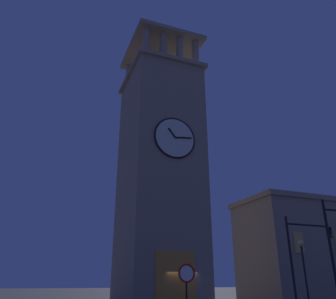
# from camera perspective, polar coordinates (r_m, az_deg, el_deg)

# --- Properties ---
(clocktower) EXTENTS (7.05, 8.22, 28.54)m
(clocktower) POSITION_cam_1_polar(r_m,az_deg,el_deg) (31.72, -1.45, -3.97)
(clocktower) COLOR gray
(clocktower) RESTS_ON ground_plane
(adjacent_wing_building) EXTENTS (19.62, 7.50, 9.74)m
(adjacent_wing_building) POSITION_cam_1_polar(r_m,az_deg,el_deg) (40.73, 25.76, -15.18)
(adjacent_wing_building) COLOR gray
(adjacent_wing_building) RESTS_ON ground_plane
(traffic_signal_mid) EXTENTS (3.84, 0.41, 5.96)m
(traffic_signal_mid) POSITION_cam_1_polar(r_m,az_deg,el_deg) (25.29, 22.06, -15.14)
(traffic_signal_mid) COLOR black
(traffic_signal_mid) RESTS_ON ground_plane
(street_lamp) EXTENTS (0.44, 0.44, 4.73)m
(street_lamp) POSITION_cam_1_polar(r_m,az_deg,el_deg) (27.99, 21.92, -16.92)
(street_lamp) COLOR black
(street_lamp) RESTS_ON ground_plane
(no_horn_sign) EXTENTS (0.78, 0.14, 2.52)m
(no_horn_sign) POSITION_cam_1_polar(r_m,az_deg,el_deg) (15.13, 3.18, -20.86)
(no_horn_sign) COLOR black
(no_horn_sign) RESTS_ON ground_plane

